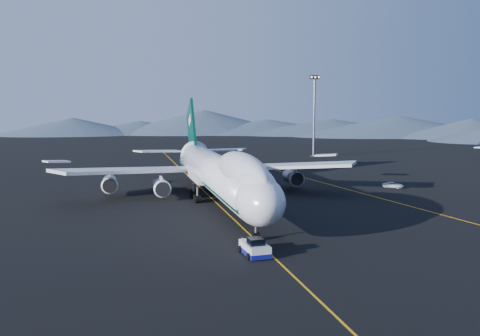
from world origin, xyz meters
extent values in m
plane|color=black|center=(0.00, 0.00, 0.00)|extent=(500.00, 500.00, 0.00)
cube|color=orange|center=(0.00, 0.00, 0.01)|extent=(0.25, 220.00, 0.01)
cube|color=orange|center=(30.00, 10.00, 0.01)|extent=(28.08, 198.09, 0.01)
cone|color=#3D4C5E|center=(-40.81, 231.43, 6.00)|extent=(100.00, 100.00, 12.00)
cone|color=#3D4C5E|center=(36.76, 232.11, 6.00)|extent=(100.00, 100.00, 12.00)
cone|color=#3D4C5E|center=(110.33, 207.49, 6.00)|extent=(100.00, 100.00, 12.00)
cone|color=#3D4C5E|center=(171.87, 160.27, 6.00)|extent=(100.00, 100.00, 12.00)
cylinder|color=silver|center=(0.00, 0.00, 5.60)|extent=(6.50, 56.00, 6.50)
ellipsoid|color=silver|center=(0.00, -28.00, 5.60)|extent=(6.50, 10.40, 6.50)
ellipsoid|color=silver|center=(0.00, -18.50, 8.10)|extent=(5.13, 25.16, 5.85)
cube|color=black|center=(0.00, -30.00, 6.80)|extent=(3.60, 1.61, 1.29)
cone|color=silver|center=(0.00, 33.00, 6.40)|extent=(6.50, 12.00, 6.50)
cube|color=#033228|center=(0.00, 1.00, 4.70)|extent=(6.24, 60.00, 1.10)
cube|color=silver|center=(0.00, 5.50, 4.50)|extent=(7.50, 13.00, 1.60)
cube|color=silver|center=(-14.50, 11.50, 5.20)|extent=(30.62, 23.28, 2.83)
cube|color=silver|center=(14.50, 11.50, 5.20)|extent=(30.62, 23.28, 2.83)
cylinder|color=slate|center=(-9.50, 7.50, 2.40)|extent=(2.90, 5.50, 2.90)
cylinder|color=slate|center=(-19.00, 14.00, 2.40)|extent=(2.90, 5.50, 2.90)
cylinder|color=slate|center=(9.50, 7.50, 2.40)|extent=(2.90, 5.50, 2.90)
cylinder|color=slate|center=(19.00, 14.00, 2.40)|extent=(2.90, 5.50, 2.90)
cube|color=#033228|center=(0.00, 32.00, 11.40)|extent=(0.55, 14.11, 15.94)
cube|color=silver|center=(-7.50, 34.50, 6.80)|extent=(12.39, 9.47, 0.98)
cube|color=silver|center=(7.50, 34.50, 6.80)|extent=(12.39, 9.47, 0.98)
cylinder|color=black|center=(0.00, -26.50, 0.55)|extent=(0.90, 1.10, 1.10)
cube|color=silver|center=(-1.92, -33.07, 0.84)|extent=(2.82, 5.11, 1.24)
cube|color=navy|center=(-1.92, -33.07, 0.39)|extent=(2.95, 5.34, 0.56)
cube|color=black|center=(-1.92, -33.07, 1.74)|extent=(1.92, 1.92, 1.01)
imported|color=silver|center=(40.53, 9.78, 0.61)|extent=(4.53, 4.59, 1.23)
cylinder|color=black|center=(48.46, 77.61, 0.21)|extent=(2.55, 2.55, 0.42)
cylinder|color=slate|center=(48.46, 77.61, 13.28)|extent=(0.74, 0.74, 26.56)
cube|color=black|center=(48.46, 77.61, 26.88)|extent=(3.40, 0.85, 1.27)
camera|label=1|loc=(-18.12, -93.42, 18.08)|focal=40.00mm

